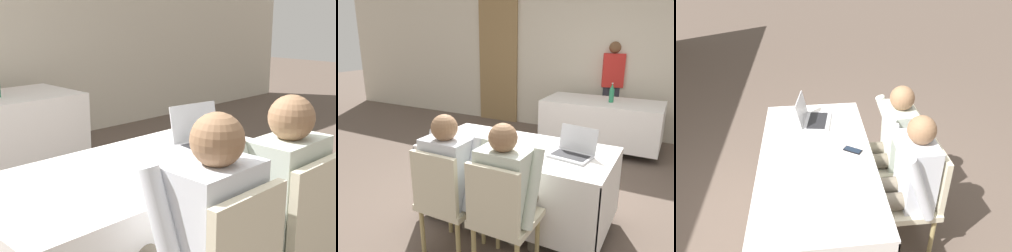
% 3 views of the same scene
% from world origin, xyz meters
% --- Properties ---
extents(ground_plane, '(24.00, 24.00, 0.00)m').
position_xyz_m(ground_plane, '(0.00, 0.00, 0.00)').
color(ground_plane, brown).
extents(wall_back, '(12.00, 0.06, 2.70)m').
position_xyz_m(wall_back, '(0.00, 3.18, 1.35)').
color(wall_back, beige).
rests_on(wall_back, ground_plane).
extents(curtain_panel, '(0.83, 0.04, 2.65)m').
position_xyz_m(curtain_panel, '(-1.98, 3.12, 1.33)').
color(curtain_panel, olive).
rests_on(curtain_panel, ground_plane).
extents(conference_table_near, '(1.73, 0.86, 0.74)m').
position_xyz_m(conference_table_near, '(0.00, 0.00, 0.57)').
color(conference_table_near, white).
rests_on(conference_table_near, ground_plane).
extents(conference_table_far, '(1.73, 0.86, 0.74)m').
position_xyz_m(conference_table_far, '(0.23, 2.42, 0.57)').
color(conference_table_far, white).
rests_on(conference_table_far, ground_plane).
extents(laptop, '(0.38, 0.33, 0.24)m').
position_xyz_m(laptop, '(0.52, 0.01, 0.79)').
color(laptop, '#B7B7BC').
rests_on(laptop, conference_table_near).
extents(cell_phone, '(0.13, 0.15, 0.01)m').
position_xyz_m(cell_phone, '(0.03, -0.29, 0.75)').
color(cell_phone, black).
rests_on(cell_phone, conference_table_near).
extents(paper_beside_laptop, '(0.22, 0.30, 0.00)m').
position_xyz_m(paper_beside_laptop, '(-0.45, -0.18, 0.74)').
color(paper_beside_laptop, white).
rests_on(paper_beside_laptop, conference_table_near).
extents(paper_centre_table, '(0.32, 0.36, 0.00)m').
position_xyz_m(paper_centre_table, '(0.24, -0.11, 0.74)').
color(paper_centre_table, white).
rests_on(paper_centre_table, conference_table_near).
extents(paper_left_edge, '(0.23, 0.31, 0.00)m').
position_xyz_m(paper_left_edge, '(0.53, -0.07, 0.74)').
color(paper_left_edge, white).
rests_on(paper_left_edge, conference_table_near).
extents(water_bottle, '(0.07, 0.07, 0.29)m').
position_xyz_m(water_bottle, '(0.36, 2.38, 0.87)').
color(water_bottle, '#288456').
rests_on(water_bottle, conference_table_far).
extents(chair_near_left, '(0.44, 0.44, 0.91)m').
position_xyz_m(chair_near_left, '(-0.25, -0.74, 0.51)').
color(chair_near_left, tan).
rests_on(chair_near_left, ground_plane).
extents(chair_near_right, '(0.44, 0.44, 0.91)m').
position_xyz_m(chair_near_right, '(0.25, -0.74, 0.51)').
color(chair_near_right, tan).
rests_on(chair_near_right, ground_plane).
extents(person_checkered_shirt, '(0.50, 0.52, 1.17)m').
position_xyz_m(person_checkered_shirt, '(-0.25, -0.63, 0.67)').
color(person_checkered_shirt, '#665B4C').
rests_on(person_checkered_shirt, ground_plane).
extents(person_white_shirt, '(0.50, 0.52, 1.17)m').
position_xyz_m(person_white_shirt, '(0.25, -0.63, 0.67)').
color(person_white_shirt, '#665B4C').
rests_on(person_white_shirt, ground_plane).
extents(person_red_shirt, '(0.38, 0.29, 1.59)m').
position_xyz_m(person_red_shirt, '(0.21, 3.15, 0.91)').
color(person_red_shirt, '#33333D').
rests_on(person_red_shirt, ground_plane).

